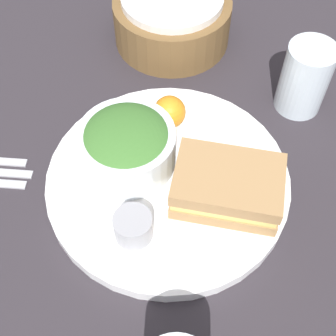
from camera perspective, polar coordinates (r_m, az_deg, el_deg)
ground_plane at (r=0.62m, az=0.00°, el=-2.11°), size 4.00×4.00×0.00m
plate at (r=0.61m, az=0.00°, el=-1.60°), size 0.31×0.31×0.02m
sandwich at (r=0.57m, az=7.26°, el=-2.22°), size 0.14×0.11×0.05m
salad_bowl at (r=0.59m, az=-5.02°, el=2.92°), size 0.12×0.12×0.07m
dressing_cup at (r=0.55m, az=-4.27°, el=-7.14°), size 0.05×0.05×0.04m
orange_wedge at (r=0.64m, az=0.08°, el=6.86°), size 0.04×0.04×0.04m
drink_glass at (r=0.70m, az=16.34°, el=10.45°), size 0.07×0.07×0.11m
bread_basket at (r=0.79m, az=0.58°, el=17.76°), size 0.19×0.19×0.08m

